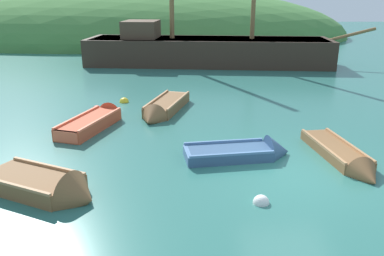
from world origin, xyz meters
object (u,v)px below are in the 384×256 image
rowboat_near_dock (246,154)px  rowboat_center (163,110)px  sailing_ship (205,55)px  buoy_yellow (124,102)px  buoy_red (97,110)px  rowboat_outer_right (344,159)px  rowboat_portside (48,189)px  rowboat_outer_left (97,121)px  buoy_white (261,203)px

rowboat_near_dock → rowboat_center: rowboat_center is taller
sailing_ship → rowboat_center: sailing_ship is taller
buoy_yellow → buoy_red: (-0.96, -1.18, 0.00)m
sailing_ship → buoy_red: 11.99m
rowboat_outer_right → buoy_yellow: rowboat_outer_right is taller
rowboat_outer_right → rowboat_center: 7.24m
rowboat_center → buoy_yellow: bearing=-117.1°
rowboat_portside → rowboat_outer_left: 5.13m
sailing_ship → buoy_red: (-5.15, -10.81, -0.62)m
rowboat_portside → buoy_red: rowboat_portside is taller
buoy_white → sailing_ship: bearing=90.1°
rowboat_outer_right → rowboat_outer_left: (-7.57, 3.49, 0.06)m
rowboat_outer_right → buoy_yellow: 9.69m
buoy_white → buoy_yellow: (-4.23, 8.91, 0.00)m
rowboat_outer_left → rowboat_center: bearing=-38.0°
sailing_ship → rowboat_outer_left: bearing=-103.7°
rowboat_near_dock → rowboat_portside: (-5.02, -2.09, 0.04)m
sailing_ship → buoy_white: 18.55m
rowboat_near_dock → rowboat_outer_left: (-4.87, 3.04, 0.06)m
rowboat_portside → rowboat_outer_right: 7.89m
rowboat_outer_left → buoy_red: 2.06m
rowboat_center → rowboat_outer_left: (-2.32, -1.50, 0.01)m
rowboat_outer_right → rowboat_near_dock: bearing=-105.8°
rowboat_outer_right → buoy_white: bearing=-57.8°
rowboat_portside → rowboat_outer_right: rowboat_portside is taller
rowboat_center → buoy_red: size_ratio=10.57×
buoy_white → buoy_red: 9.31m
rowboat_center → buoy_yellow: rowboat_center is taller
rowboat_portside → buoy_red: 7.15m
rowboat_portside → buoy_yellow: (0.70, 8.32, -0.13)m
rowboat_outer_right → rowboat_outer_left: rowboat_outer_left is taller
rowboat_outer_right → buoy_white: rowboat_outer_right is taller
buoy_white → buoy_red: size_ratio=1.02×
rowboat_near_dock → rowboat_outer_right: 2.73m
rowboat_center → rowboat_outer_left: bearing=-40.4°
rowboat_near_dock → sailing_ship: bearing=83.2°
buoy_yellow → buoy_red: size_ratio=1.10×
rowboat_outer_left → buoy_yellow: rowboat_outer_left is taller
rowboat_near_dock → rowboat_outer_left: 5.75m
rowboat_near_dock → rowboat_outer_left: size_ratio=0.86×
rowboat_portside → rowboat_outer_left: bearing=115.2°
rowboat_outer_left → buoy_white: (4.79, -5.72, -0.14)m
rowboat_near_dock → buoy_white: (-0.09, -2.68, -0.09)m
buoy_red → sailing_ship: bearing=64.5°
buoy_white → buoy_red: (-5.19, 7.73, 0.00)m
rowboat_near_dock → rowboat_outer_right: (2.70, -0.44, -0.01)m
rowboat_near_dock → buoy_yellow: (-4.32, 6.24, -0.09)m
buoy_white → buoy_red: buoy_white is taller
rowboat_near_dock → buoy_red: rowboat_near_dock is taller
rowboat_portside → buoy_red: bearing=118.9°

